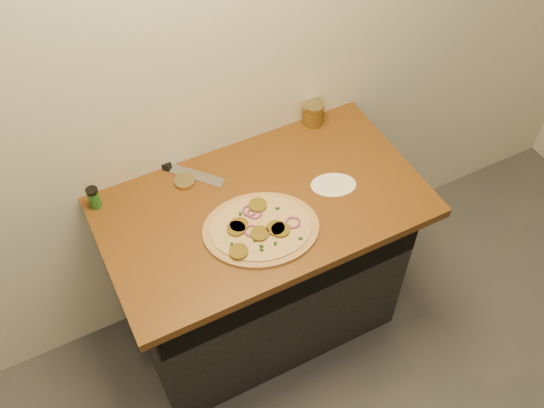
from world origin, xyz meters
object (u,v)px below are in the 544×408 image
pizza (261,228)px  salsa_jar (313,113)px  chefs_knife (173,168)px  spice_shaker (94,198)px

pizza → salsa_jar: salsa_jar is taller
pizza → chefs_knife: 0.45m
spice_shaker → chefs_knife: bearing=8.0°
salsa_jar → spice_shaker: size_ratio=1.13×
pizza → chefs_knife: size_ratio=1.72×
chefs_knife → spice_shaker: bearing=-172.0°
pizza → chefs_knife: pizza is taller
chefs_knife → spice_shaker: size_ratio=3.37×
chefs_knife → spice_shaker: 0.32m
pizza → spice_shaker: size_ratio=5.79×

